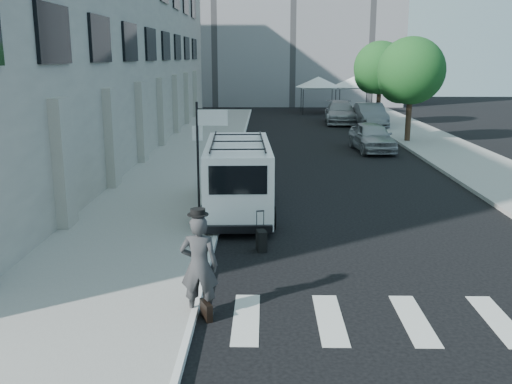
{
  "coord_description": "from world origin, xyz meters",
  "views": [
    {
      "loc": [
        -0.65,
        -13.05,
        4.89
      ],
      "look_at": [
        -0.9,
        2.04,
        1.3
      ],
      "focal_mm": 40.0,
      "sensor_mm": 36.0,
      "label": 1
    }
  ],
  "objects_px": {
    "parked_car_a": "(372,137)",
    "parked_car_b": "(370,115)",
    "businessman": "(199,266)",
    "cargo_van": "(238,176)",
    "parked_car_c": "(341,113)",
    "briefcase": "(206,310)",
    "suitcase": "(261,240)"
  },
  "relations": [
    {
      "from": "businessman",
      "to": "parked_car_c",
      "type": "xyz_separation_m",
      "value": [
        6.9,
        32.88,
        -0.2
      ]
    },
    {
      "from": "parked_car_a",
      "to": "suitcase",
      "type": "bearing_deg",
      "value": -113.92
    },
    {
      "from": "businessman",
      "to": "cargo_van",
      "type": "height_order",
      "value": "cargo_van"
    },
    {
      "from": "cargo_van",
      "to": "parked_car_b",
      "type": "bearing_deg",
      "value": 67.54
    },
    {
      "from": "suitcase",
      "to": "parked_car_b",
      "type": "height_order",
      "value": "parked_car_b"
    },
    {
      "from": "cargo_van",
      "to": "parked_car_c",
      "type": "height_order",
      "value": "cargo_van"
    },
    {
      "from": "parked_car_c",
      "to": "parked_car_a",
      "type": "bearing_deg",
      "value": -86.35
    },
    {
      "from": "parked_car_b",
      "to": "parked_car_c",
      "type": "distance_m",
      "value": 2.89
    },
    {
      "from": "cargo_van",
      "to": "parked_car_a",
      "type": "distance_m",
      "value": 13.96
    },
    {
      "from": "parked_car_b",
      "to": "parked_car_c",
      "type": "height_order",
      "value": "parked_car_b"
    },
    {
      "from": "briefcase",
      "to": "cargo_van",
      "type": "xyz_separation_m",
      "value": [
        0.26,
        7.71,
        1.01
      ]
    },
    {
      "from": "parked_car_a",
      "to": "businessman",
      "type": "bearing_deg",
      "value": -113.45
    },
    {
      "from": "briefcase",
      "to": "parked_car_b",
      "type": "height_order",
      "value": "parked_car_b"
    },
    {
      "from": "businessman",
      "to": "parked_car_b",
      "type": "bearing_deg",
      "value": -103.59
    },
    {
      "from": "briefcase",
      "to": "parked_car_a",
      "type": "bearing_deg",
      "value": 47.12
    },
    {
      "from": "parked_car_a",
      "to": "parked_car_b",
      "type": "height_order",
      "value": "parked_car_b"
    },
    {
      "from": "businessman",
      "to": "parked_car_b",
      "type": "height_order",
      "value": "businessman"
    },
    {
      "from": "suitcase",
      "to": "businessman",
      "type": "bearing_deg",
      "value": -119.63
    },
    {
      "from": "cargo_van",
      "to": "parked_car_b",
      "type": "distance_m",
      "value": 24.53
    },
    {
      "from": "briefcase",
      "to": "parked_car_c",
      "type": "bearing_deg",
      "value": 54.19
    },
    {
      "from": "briefcase",
      "to": "cargo_van",
      "type": "distance_m",
      "value": 7.78
    },
    {
      "from": "cargo_van",
      "to": "briefcase",
      "type": "bearing_deg",
      "value": -94.55
    },
    {
      "from": "parked_car_a",
      "to": "parked_car_c",
      "type": "bearing_deg",
      "value": 85.69
    },
    {
      "from": "briefcase",
      "to": "parked_car_b",
      "type": "distance_m",
      "value": 31.96
    },
    {
      "from": "cargo_van",
      "to": "parked_car_b",
      "type": "relative_size",
      "value": 1.19
    },
    {
      "from": "suitcase",
      "to": "cargo_van",
      "type": "relative_size",
      "value": 0.17
    },
    {
      "from": "cargo_van",
      "to": "parked_car_c",
      "type": "relative_size",
      "value": 1.09
    },
    {
      "from": "businessman",
      "to": "suitcase",
      "type": "distance_m",
      "value": 4.02
    },
    {
      "from": "suitcase",
      "to": "parked_car_a",
      "type": "distance_m",
      "value": 17.1
    },
    {
      "from": "briefcase",
      "to": "parked_car_c",
      "type": "xyz_separation_m",
      "value": [
        6.77,
        33.04,
        0.64
      ]
    },
    {
      "from": "cargo_van",
      "to": "parked_car_c",
      "type": "bearing_deg",
      "value": 72.94
    },
    {
      "from": "businessman",
      "to": "briefcase",
      "type": "bearing_deg",
      "value": 131.42
    }
  ]
}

